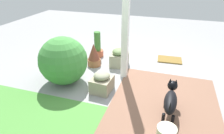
{
  "coord_description": "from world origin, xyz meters",
  "views": [
    {
      "loc": [
        -0.68,
        3.51,
        2.13
      ],
      "look_at": [
        0.38,
        0.18,
        0.34
      ],
      "focal_mm": 31.45,
      "sensor_mm": 36.0,
      "label": 1
    }
  ],
  "objects_px": {
    "porch_pillar": "(126,25)",
    "dog": "(171,100)",
    "stone_planter_nearest": "(119,58)",
    "round_shrub": "(63,61)",
    "terracotta_pot_spiky": "(94,55)",
    "terracotta_pot_broad": "(75,48)",
    "doormat": "(170,60)",
    "terracotta_pot_tall": "(98,47)",
    "stone_planter_mid": "(102,82)"
  },
  "relations": [
    {
      "from": "dog",
      "to": "doormat",
      "type": "distance_m",
      "value": 2.15
    },
    {
      "from": "terracotta_pot_spiky",
      "to": "stone_planter_mid",
      "type": "bearing_deg",
      "value": 119.91
    },
    {
      "from": "round_shrub",
      "to": "dog",
      "type": "xyz_separation_m",
      "value": [
        -2.09,
        0.4,
        -0.19
      ]
    },
    {
      "from": "stone_planter_nearest",
      "to": "terracotta_pot_broad",
      "type": "xyz_separation_m",
      "value": [
        1.23,
        -0.16,
        0.04
      ]
    },
    {
      "from": "stone_planter_nearest",
      "to": "round_shrub",
      "type": "xyz_separation_m",
      "value": [
        0.86,
        1.05,
        0.27
      ]
    },
    {
      "from": "porch_pillar",
      "to": "stone_planter_mid",
      "type": "xyz_separation_m",
      "value": [
        0.26,
        0.67,
        -0.95
      ]
    },
    {
      "from": "porch_pillar",
      "to": "dog",
      "type": "xyz_separation_m",
      "value": [
        -1.0,
        0.98,
        -0.85
      ]
    },
    {
      "from": "round_shrub",
      "to": "dog",
      "type": "relative_size",
      "value": 1.33
    },
    {
      "from": "dog",
      "to": "stone_planter_nearest",
      "type": "bearing_deg",
      "value": -49.46
    },
    {
      "from": "terracotta_pot_spiky",
      "to": "doormat",
      "type": "distance_m",
      "value": 1.94
    },
    {
      "from": "terracotta_pot_spiky",
      "to": "terracotta_pot_tall",
      "type": "height_order",
      "value": "terracotta_pot_tall"
    },
    {
      "from": "stone_planter_mid",
      "to": "dog",
      "type": "distance_m",
      "value": 1.3
    },
    {
      "from": "terracotta_pot_broad",
      "to": "doormat",
      "type": "relative_size",
      "value": 0.7
    },
    {
      "from": "porch_pillar",
      "to": "dog",
      "type": "height_order",
      "value": "porch_pillar"
    },
    {
      "from": "stone_planter_nearest",
      "to": "dog",
      "type": "distance_m",
      "value": 1.9
    },
    {
      "from": "terracotta_pot_broad",
      "to": "stone_planter_nearest",
      "type": "bearing_deg",
      "value": 172.65
    },
    {
      "from": "stone_planter_mid",
      "to": "doormat",
      "type": "xyz_separation_m",
      "value": [
        -1.17,
        -1.82,
        -0.17
      ]
    },
    {
      "from": "stone_planter_nearest",
      "to": "round_shrub",
      "type": "relative_size",
      "value": 0.46
    },
    {
      "from": "porch_pillar",
      "to": "dog",
      "type": "relative_size",
      "value": 3.14
    },
    {
      "from": "porch_pillar",
      "to": "dog",
      "type": "bearing_deg",
      "value": 135.51
    },
    {
      "from": "terracotta_pot_spiky",
      "to": "terracotta_pot_broad",
      "type": "relative_size",
      "value": 1.35
    },
    {
      "from": "doormat",
      "to": "terracotta_pot_spiky",
      "type": "bearing_deg",
      "value": 26.3
    },
    {
      "from": "porch_pillar",
      "to": "doormat",
      "type": "distance_m",
      "value": 1.85
    },
    {
      "from": "stone_planter_mid",
      "to": "doormat",
      "type": "bearing_deg",
      "value": -122.6
    },
    {
      "from": "stone_planter_nearest",
      "to": "terracotta_pot_spiky",
      "type": "relative_size",
      "value": 0.8
    },
    {
      "from": "terracotta_pot_tall",
      "to": "dog",
      "type": "bearing_deg",
      "value": 136.63
    },
    {
      "from": "terracotta_pot_broad",
      "to": "porch_pillar",
      "type": "bearing_deg",
      "value": 157.03
    },
    {
      "from": "terracotta_pot_spiky",
      "to": "terracotta_pot_tall",
      "type": "bearing_deg",
      "value": -77.5
    },
    {
      "from": "terracotta_pot_broad",
      "to": "round_shrub",
      "type": "bearing_deg",
      "value": 107.25
    },
    {
      "from": "stone_planter_mid",
      "to": "terracotta_pot_spiky",
      "type": "bearing_deg",
      "value": -60.09
    },
    {
      "from": "terracotta_pot_spiky",
      "to": "dog",
      "type": "distance_m",
      "value": 2.22
    },
    {
      "from": "terracotta_pot_broad",
      "to": "terracotta_pot_tall",
      "type": "xyz_separation_m",
      "value": [
        -0.53,
        -0.23,
        -0.0
      ]
    },
    {
      "from": "round_shrub",
      "to": "terracotta_pot_broad",
      "type": "height_order",
      "value": "round_shrub"
    },
    {
      "from": "terracotta_pot_spiky",
      "to": "terracotta_pot_broad",
      "type": "height_order",
      "value": "terracotta_pot_spiky"
    },
    {
      "from": "dog",
      "to": "doormat",
      "type": "bearing_deg",
      "value": -87.57
    },
    {
      "from": "stone_planter_mid",
      "to": "round_shrub",
      "type": "relative_size",
      "value": 0.45
    },
    {
      "from": "stone_planter_mid",
      "to": "round_shrub",
      "type": "xyz_separation_m",
      "value": [
        0.84,
        -0.09,
        0.3
      ]
    },
    {
      "from": "stone_planter_nearest",
      "to": "terracotta_pot_spiky",
      "type": "bearing_deg",
      "value": 15.78
    },
    {
      "from": "stone_planter_nearest",
      "to": "stone_planter_mid",
      "type": "height_order",
      "value": "stone_planter_nearest"
    },
    {
      "from": "terracotta_pot_broad",
      "to": "terracotta_pot_tall",
      "type": "distance_m",
      "value": 0.58
    },
    {
      "from": "dog",
      "to": "round_shrub",
      "type": "bearing_deg",
      "value": -10.7
    },
    {
      "from": "dog",
      "to": "terracotta_pot_broad",
      "type": "bearing_deg",
      "value": -33.0
    },
    {
      "from": "doormat",
      "to": "stone_planter_mid",
      "type": "bearing_deg",
      "value": 57.4
    },
    {
      "from": "terracotta_pot_spiky",
      "to": "round_shrub",
      "type": "bearing_deg",
      "value": 72.58
    },
    {
      "from": "porch_pillar",
      "to": "terracotta_pot_broad",
      "type": "distance_m",
      "value": 1.83
    },
    {
      "from": "stone_planter_mid",
      "to": "round_shrub",
      "type": "height_order",
      "value": "round_shrub"
    },
    {
      "from": "round_shrub",
      "to": "terracotta_pot_tall",
      "type": "distance_m",
      "value": 1.46
    },
    {
      "from": "porch_pillar",
      "to": "terracotta_pot_spiky",
      "type": "bearing_deg",
      "value": -20.13
    },
    {
      "from": "porch_pillar",
      "to": "round_shrub",
      "type": "distance_m",
      "value": 1.4
    },
    {
      "from": "stone_planter_mid",
      "to": "dog",
      "type": "height_order",
      "value": "dog"
    }
  ]
}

